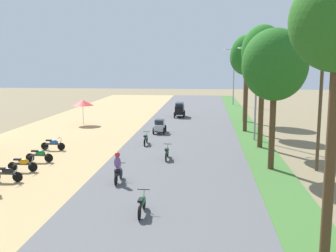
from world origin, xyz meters
TOP-DOWN VIEW (x-y plane):
  - parked_motorbike_third at (-8.78, 12.19)m, footprint 1.80×0.54m
  - parked_motorbike_fourth at (-8.83, 14.24)m, footprint 1.80×0.54m
  - parked_motorbike_fifth at (-8.78, 16.53)m, footprint 1.80×0.54m
  - parked_motorbike_sixth at (-9.25, 20.06)m, footprint 1.80×0.54m
  - vendor_umbrella at (-10.77, 32.22)m, footprint 2.20×2.20m
  - median_tree_second at (5.73, 16.29)m, footprint 3.82×3.82m
  - median_tree_third at (5.87, 22.58)m, footprint 3.15×3.15m
  - median_tree_fourth at (5.41, 29.75)m, footprint 2.96×2.96m
  - median_tree_fifth at (5.95, 36.18)m, footprint 3.47×3.47m
  - streetlamp_near at (5.80, 25.46)m, footprint 3.16×0.20m
  - streetlamp_mid at (5.80, 53.42)m, footprint 3.16×0.20m
  - utility_pole_near at (8.42, 16.32)m, footprint 1.80×0.20m
  - car_hatchback_silver at (-2.37, 27.89)m, footprint 1.04×2.00m
  - car_van_black at (-1.30, 38.87)m, footprint 1.19×2.41m
  - motorbike_ahead_second at (-0.81, 8.22)m, footprint 0.54×1.80m
  - motorbike_ahead_third at (-2.80, 12.61)m, footprint 0.54×1.80m
  - motorbike_ahead_fourth at (-0.73, 18.03)m, footprint 0.54×1.80m
  - motorbike_ahead_fifth at (-2.84, 22.67)m, footprint 0.54×1.80m

SIDE VIEW (x-z plane):
  - parked_motorbike_third at x=-8.78m, z-range 0.08..1.02m
  - parked_motorbike_fourth at x=-8.83m, z-range 0.08..1.02m
  - parked_motorbike_fifth at x=-8.78m, z-range 0.08..1.02m
  - parked_motorbike_sixth at x=-9.25m, z-range 0.08..1.02m
  - motorbike_ahead_second at x=-0.81m, z-range 0.10..1.04m
  - motorbike_ahead_fourth at x=-0.73m, z-range 0.10..1.04m
  - motorbike_ahead_fifth at x=-2.84m, z-range 0.10..1.04m
  - car_hatchback_silver at x=-2.37m, z-range 0.13..1.36m
  - motorbike_ahead_third at x=-2.80m, z-range 0.03..1.69m
  - car_van_black at x=-1.30m, z-range 0.19..1.86m
  - vendor_umbrella at x=-10.77m, z-range 1.05..3.57m
  - streetlamp_near at x=5.80m, z-range 0.65..8.33m
  - streetlamp_mid at x=5.80m, z-range 0.66..9.04m
  - utility_pole_near at x=8.42m, z-range 0.19..9.60m
  - median_tree_second at x=5.73m, z-range 2.07..10.38m
  - median_tree_fifth at x=5.95m, z-range 2.47..11.25m
  - median_tree_fourth at x=5.41m, z-range 2.58..11.39m
  - median_tree_third at x=5.87m, z-range 2.58..11.63m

